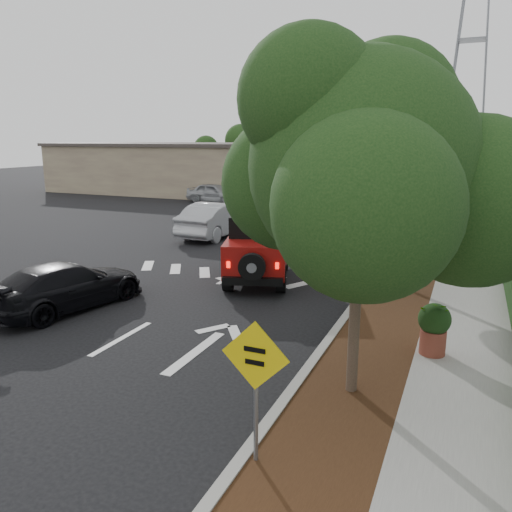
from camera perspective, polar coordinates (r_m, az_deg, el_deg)
The scene contains 19 objects.
ground at distance 12.40m, azimuth -15.09°, elevation -9.09°, with size 120.00×120.00×0.00m, color black.
curb at distance 21.55m, azimuth 15.60°, elevation 0.65°, with size 0.20×70.00×0.15m, color #9E9B93.
planting_strip at distance 21.45m, azimuth 18.23°, elevation 0.37°, with size 1.80×70.00×0.12m, color black.
sidewalk at distance 21.38m, azimuth 23.30°, elevation -0.10°, with size 2.00×70.00×0.12m, color gray.
hedge at distance 21.37m, azimuth 27.12°, elevation 0.44°, with size 0.80×70.00×0.80m, color black.
commercial_building at distance 45.41m, azimuth -7.69°, elevation 9.94°, with size 22.00×12.00×4.00m, color #7D6856.
transmission_tower at distance 57.08m, azimuth 22.17°, elevation 7.75°, with size 7.00×4.00×28.00m, color slate, non-canonical shape.
street_tree_near at distance 9.73m, azimuth 10.78°, elevation -15.37°, with size 3.80×3.80×5.92m, color black, non-canonical shape.
street_tree_mid at distance 16.16m, azimuth 16.32°, elevation -3.87°, with size 3.20×3.20×5.32m, color black, non-canonical shape.
street_tree_far at distance 22.43m, azimuth 18.47°, elevation 0.74°, with size 3.40×3.40×5.62m, color black, non-canonical shape.
light_pole_a at distance 37.80m, azimuth 1.75°, elevation 6.33°, with size 2.00×0.22×9.00m, color slate, non-canonical shape.
light_pole_b at distance 49.38m, azimuth 5.85°, elevation 7.93°, with size 2.00×0.22×9.00m, color slate, non-canonical shape.
red_jeep at distance 16.68m, azimuth 0.30°, elevation 1.18°, with size 3.03×4.48×2.20m.
silver_suv_ahead at distance 19.79m, azimuth 9.97°, elevation 1.61°, with size 2.24×4.85×1.35m, color #A8AAB0.
black_suv_oncoming at distance 14.78m, azimuth -20.84°, elevation -3.18°, with size 1.83×4.50×1.31m, color black.
silver_sedan_oncoming at distance 24.06m, azimuth -4.43°, elevation 4.21°, with size 1.74×4.99×1.64m, color #A3A4AA.
parked_suv at distance 36.79m, azimuth -4.76°, elevation 7.20°, with size 1.67×4.16×1.42m, color #9FA2A7.
speed_hump_sign at distance 7.05m, azimuth -0.07°, elevation -13.28°, with size 1.00×0.08×2.14m.
terracotta_planter at distance 11.31m, azimuth 19.70°, elevation -7.30°, with size 0.68×0.68×1.19m.
Camera 1 is at (7.31, -8.88, 4.64)m, focal length 35.00 mm.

